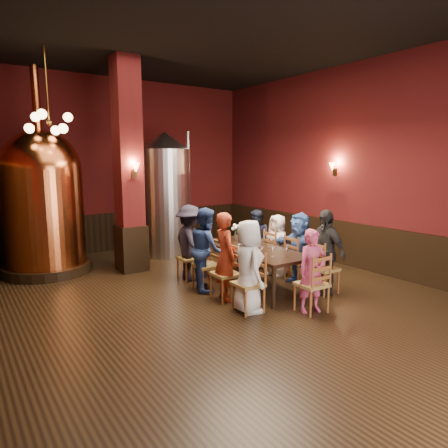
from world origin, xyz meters
TOP-DOWN VIEW (x-y plane):
  - room at (0.00, 0.00)m, footprint 10.00×10.02m
  - wainscot_right at (3.96, 0.00)m, footprint 0.08×9.90m
  - wainscot_back at (0.00, 4.96)m, footprint 7.90×0.08m
  - column at (-0.30, 2.80)m, footprint 0.58×0.58m
  - pendant_cluster at (-1.80, 2.90)m, footprint 0.90×0.90m
  - sconce_wall at (3.90, 0.80)m, footprint 0.20×0.20m
  - sconce_column at (-0.30, 2.50)m, footprint 0.20×0.20m
  - dining_table at (1.19, 0.39)m, footprint 1.10×2.44m
  - chair_0 at (0.30, -0.57)m, footprint 0.48×0.48m
  - person_0 at (0.30, -0.57)m, footprint 0.64×0.82m
  - chair_1 at (0.33, 0.10)m, footprint 0.48×0.48m
  - person_1 at (0.33, 0.10)m, footprint 0.49×0.63m
  - chair_2 at (0.36, 0.76)m, footprint 0.48×0.48m
  - person_2 at (0.36, 0.76)m, footprint 0.62×0.83m
  - chair_3 at (0.38, 1.43)m, footprint 0.48×0.48m
  - person_3 at (0.38, 1.43)m, footprint 0.68×1.05m
  - chair_4 at (2.00, -0.64)m, footprint 0.48×0.48m
  - person_4 at (2.00, -0.64)m, footprint 0.41×0.92m
  - chair_5 at (2.03, 0.03)m, footprint 0.48×0.48m
  - person_5 at (2.03, 0.03)m, footprint 0.46×1.32m
  - chair_6 at (2.05, 0.69)m, footprint 0.48×0.48m
  - person_6 at (2.05, 0.69)m, footprint 0.41×0.63m
  - chair_7 at (2.08, 1.36)m, footprint 0.48×0.48m
  - person_7 at (2.08, 1.36)m, footprint 0.51×0.71m
  - chair_8 at (1.13, -1.15)m, footprint 0.48×0.48m
  - person_8 at (1.13, -1.15)m, footprint 0.55×0.43m
  - copper_kettle at (-1.86, 3.67)m, footprint 1.94×1.94m
  - steel_vessel at (1.03, 3.75)m, footprint 1.36×1.36m
  - rose_vase at (1.36, 1.16)m, footprint 0.21×0.21m
  - wine_glass_0 at (1.06, 0.71)m, footprint 0.07×0.07m
  - wine_glass_1 at (1.23, -0.46)m, footprint 0.07×0.07m
  - wine_glass_2 at (1.39, -0.32)m, footprint 0.07×0.07m
  - wine_glass_3 at (0.90, -0.18)m, footprint 0.07×0.07m
  - wine_glass_4 at (1.39, 0.47)m, footprint 0.07×0.07m
  - wine_glass_5 at (1.01, -0.35)m, footprint 0.07×0.07m
  - wine_glass_6 at (1.10, 0.24)m, footprint 0.07×0.07m
  - wine_glass_7 at (1.17, 0.44)m, footprint 0.07×0.07m
  - wine_glass_8 at (1.46, 0.28)m, footprint 0.07×0.07m

SIDE VIEW (x-z plane):
  - chair_0 at x=0.30m, z-range 0.00..0.92m
  - chair_1 at x=0.33m, z-range 0.00..0.92m
  - chair_2 at x=0.36m, z-range 0.00..0.92m
  - chair_3 at x=0.38m, z-range 0.00..0.92m
  - chair_4 at x=2.00m, z-range 0.00..0.92m
  - chair_5 at x=2.03m, z-range 0.00..0.92m
  - chair_6 at x=2.05m, z-range 0.00..0.92m
  - chair_7 at x=2.08m, z-range 0.00..0.92m
  - chair_8 at x=1.13m, z-range 0.00..0.92m
  - wainscot_right at x=3.96m, z-range 0.00..1.00m
  - wainscot_back at x=0.00m, z-range 0.00..1.00m
  - person_6 at x=2.05m, z-range 0.00..1.29m
  - person_7 at x=2.08m, z-range 0.00..1.31m
  - person_8 at x=1.13m, z-range 0.00..1.34m
  - dining_table at x=1.19m, z-range 0.31..1.06m
  - person_5 at x=2.03m, z-range 0.00..1.41m
  - person_0 at x=0.30m, z-range 0.00..1.48m
  - person_3 at x=0.38m, z-range 0.00..1.53m
  - person_1 at x=0.33m, z-range 0.00..1.53m
  - person_4 at x=2.00m, z-range 0.00..1.54m
  - person_2 at x=0.36m, z-range 0.00..1.54m
  - wine_glass_0 at x=1.06m, z-range 0.75..0.92m
  - wine_glass_1 at x=1.23m, z-range 0.75..0.92m
  - wine_glass_2 at x=1.39m, z-range 0.75..0.92m
  - wine_glass_3 at x=0.90m, z-range 0.75..0.92m
  - wine_glass_4 at x=1.39m, z-range 0.75..0.92m
  - wine_glass_5 at x=1.01m, z-range 0.75..0.92m
  - wine_glass_6 at x=1.10m, z-range 0.75..0.92m
  - wine_glass_7 at x=1.17m, z-range 0.75..0.92m
  - wine_glass_8 at x=1.46m, z-range 0.75..0.92m
  - rose_vase at x=1.36m, z-range 0.80..1.15m
  - steel_vessel at x=1.03m, z-range 0.00..3.09m
  - copper_kettle at x=-1.86m, z-range -0.58..3.70m
  - sconce_wall at x=3.90m, z-range 2.02..2.38m
  - sconce_column at x=-0.30m, z-range 2.02..2.38m
  - room at x=0.00m, z-range 0.00..4.50m
  - column at x=-0.30m, z-range 0.00..4.50m
  - pendant_cluster at x=-1.80m, z-range 2.25..3.95m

